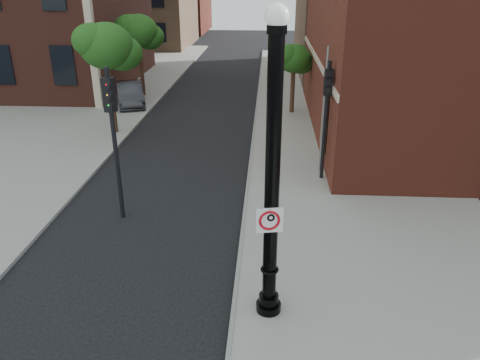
# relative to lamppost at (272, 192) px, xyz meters

# --- Properties ---
(ground) EXTENTS (120.00, 120.00, 0.00)m
(ground) POSITION_rel_lamppost_xyz_m (-2.85, 0.27, -3.10)
(ground) COLOR black
(ground) RESTS_ON ground
(sidewalk_right) EXTENTS (8.00, 60.00, 0.12)m
(sidewalk_right) POSITION_rel_lamppost_xyz_m (3.15, 10.27, -3.04)
(sidewalk_right) COLOR gray
(sidewalk_right) RESTS_ON ground
(sidewalk_left) EXTENTS (10.00, 50.00, 0.12)m
(sidewalk_left) POSITION_rel_lamppost_xyz_m (-11.85, 18.27, -3.04)
(sidewalk_left) COLOR gray
(sidewalk_left) RESTS_ON ground
(curb_edge) EXTENTS (0.10, 60.00, 0.14)m
(curb_edge) POSITION_rel_lamppost_xyz_m (-0.80, 10.27, -3.03)
(curb_edge) COLOR gray
(curb_edge) RESTS_ON ground
(lamppost) EXTENTS (0.57, 0.57, 6.72)m
(lamppost) POSITION_rel_lamppost_xyz_m (0.00, 0.00, 0.00)
(lamppost) COLOR black
(lamppost) RESTS_ON ground
(no_parking_sign) EXTENTS (0.56, 0.14, 0.56)m
(no_parking_sign) POSITION_rel_lamppost_xyz_m (-0.03, -0.17, -0.56)
(no_parking_sign) COLOR white
(no_parking_sign) RESTS_ON ground
(parked_car) EXTENTS (2.75, 4.42, 1.37)m
(parked_car) POSITION_rel_lamppost_xyz_m (-8.34, 18.30, -2.42)
(parked_car) COLOR #2E2D32
(parked_car) RESTS_ON ground
(traffic_signal_left) EXTENTS (0.37, 0.42, 4.78)m
(traffic_signal_left) POSITION_rel_lamppost_xyz_m (-4.71, 4.43, 0.11)
(traffic_signal_left) COLOR black
(traffic_signal_left) RESTS_ON ground
(traffic_signal_right) EXTENTS (0.30, 0.38, 4.48)m
(traffic_signal_right) POSITION_rel_lamppost_xyz_m (1.95, 7.76, -0.09)
(traffic_signal_right) COLOR black
(traffic_signal_right) RESTS_ON ground
(utility_pole) EXTENTS (0.10, 0.10, 4.86)m
(utility_pole) POSITION_rel_lamppost_xyz_m (1.95, 8.47, -0.68)
(utility_pole) COLOR #999999
(utility_pole) RESTS_ON ground
(street_tree_a) EXTENTS (2.91, 2.63, 5.24)m
(street_tree_a) POSITION_rel_lamppost_xyz_m (-7.51, 12.87, 1.03)
(street_tree_a) COLOR #382216
(street_tree_a) RESTS_ON ground
(street_tree_b) EXTENTS (2.80, 2.53, 5.04)m
(street_tree_b) POSITION_rel_lamppost_xyz_m (-8.07, 20.53, 0.87)
(street_tree_b) COLOR #382216
(street_tree_b) RESTS_ON ground
(street_tree_c) EXTENTS (2.13, 1.92, 3.83)m
(street_tree_c) POSITION_rel_lamppost_xyz_m (1.20, 17.03, -0.09)
(street_tree_c) COLOR #382216
(street_tree_c) RESTS_ON ground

